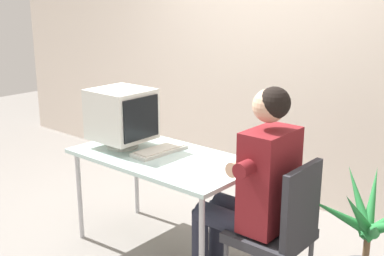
{
  "coord_description": "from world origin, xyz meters",
  "views": [
    {
      "loc": [
        2.25,
        -2.32,
        1.81
      ],
      "look_at": [
        0.27,
        0.0,
        0.97
      ],
      "focal_mm": 45.65,
      "sensor_mm": 36.0,
      "label": 1
    }
  ],
  "objects_px": {
    "desk": "(163,163)",
    "keyboard": "(160,150)",
    "person_seated": "(253,186)",
    "crt_monitor": "(122,115)",
    "potted_plant": "(367,249)",
    "office_chair": "(280,228)"
  },
  "relations": [
    {
      "from": "desk",
      "to": "keyboard",
      "type": "xyz_separation_m",
      "value": [
        -0.07,
        0.04,
        0.07
      ]
    },
    {
      "from": "desk",
      "to": "person_seated",
      "type": "distance_m",
      "value": 0.77
    },
    {
      "from": "desk",
      "to": "keyboard",
      "type": "relative_size",
      "value": 3.06
    },
    {
      "from": "crt_monitor",
      "to": "potted_plant",
      "type": "distance_m",
      "value": 1.86
    },
    {
      "from": "keyboard",
      "to": "person_seated",
      "type": "height_order",
      "value": "person_seated"
    },
    {
      "from": "keyboard",
      "to": "office_chair",
      "type": "height_order",
      "value": "office_chair"
    },
    {
      "from": "crt_monitor",
      "to": "office_chair",
      "type": "xyz_separation_m",
      "value": [
        1.33,
        0.02,
        -0.47
      ]
    },
    {
      "from": "person_seated",
      "to": "office_chair",
      "type": "bearing_deg",
      "value": -0.0
    },
    {
      "from": "keyboard",
      "to": "potted_plant",
      "type": "xyz_separation_m",
      "value": [
        1.43,
        0.28,
        -0.38
      ]
    },
    {
      "from": "desk",
      "to": "person_seated",
      "type": "xyz_separation_m",
      "value": [
        0.77,
        -0.03,
        0.04
      ]
    },
    {
      "from": "desk",
      "to": "keyboard",
      "type": "distance_m",
      "value": 0.11
    },
    {
      "from": "office_chair",
      "to": "potted_plant",
      "type": "xyz_separation_m",
      "value": [
        0.39,
        0.34,
        -0.14
      ]
    },
    {
      "from": "office_chair",
      "to": "potted_plant",
      "type": "distance_m",
      "value": 0.54
    },
    {
      "from": "desk",
      "to": "person_seated",
      "type": "height_order",
      "value": "person_seated"
    },
    {
      "from": "office_chair",
      "to": "person_seated",
      "type": "height_order",
      "value": "person_seated"
    },
    {
      "from": "keyboard",
      "to": "person_seated",
      "type": "distance_m",
      "value": 0.84
    },
    {
      "from": "potted_plant",
      "to": "desk",
      "type": "bearing_deg",
      "value": -167.0
    },
    {
      "from": "potted_plant",
      "to": "office_chair",
      "type": "bearing_deg",
      "value": -138.55
    },
    {
      "from": "office_chair",
      "to": "person_seated",
      "type": "distance_m",
      "value": 0.29
    },
    {
      "from": "person_seated",
      "to": "keyboard",
      "type": "bearing_deg",
      "value": 175.33
    },
    {
      "from": "person_seated",
      "to": "potted_plant",
      "type": "distance_m",
      "value": 0.77
    },
    {
      "from": "person_seated",
      "to": "potted_plant",
      "type": "height_order",
      "value": "person_seated"
    }
  ]
}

